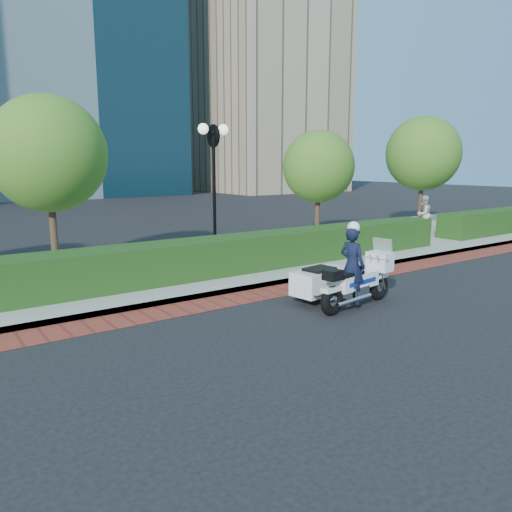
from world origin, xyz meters
TOP-DOWN VIEW (x-y plane):
  - ground at (0.00, 0.00)m, footprint 120.00×120.00m
  - brick_strip at (0.00, 1.50)m, footprint 60.00×1.00m
  - sidewalk at (0.00, 6.00)m, footprint 60.00×8.00m
  - hedge_main at (0.00, 3.60)m, footprint 18.00×1.20m
  - lamppost at (1.00, 5.20)m, footprint 1.02×0.70m
  - tree_b at (-3.50, 6.50)m, footprint 3.20×3.20m
  - tree_c at (6.50, 6.50)m, footprint 2.80×2.80m
  - tree_d at (13.00, 6.50)m, footprint 3.40×3.40m
  - tower_right at (28.00, 38.00)m, footprint 14.00×12.00m
  - police_motorcycle at (1.05, -0.31)m, footprint 2.43×1.73m
  - pedestrian at (11.79, 5.40)m, footprint 0.80×0.62m

SIDE VIEW (x-z plane):
  - ground at x=0.00m, z-range 0.00..0.00m
  - brick_strip at x=0.00m, z-range 0.00..0.01m
  - sidewalk at x=0.00m, z-range 0.00..0.15m
  - hedge_main at x=0.00m, z-range 0.15..1.15m
  - police_motorcycle at x=1.05m, z-range -0.31..1.65m
  - pedestrian at x=11.79m, z-range 0.15..1.79m
  - lamppost at x=1.00m, z-range 0.85..5.06m
  - tree_c at x=6.50m, z-range 0.90..5.20m
  - tree_b at x=-3.50m, z-range 0.99..5.88m
  - tree_d at x=13.00m, z-range 1.03..6.19m
  - tower_right at x=28.00m, z-range 0.00..28.00m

